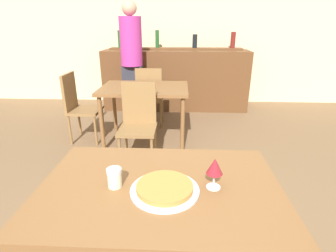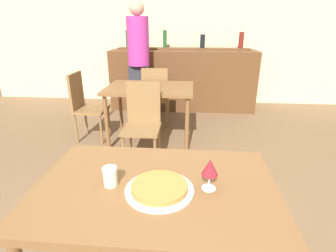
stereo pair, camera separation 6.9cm
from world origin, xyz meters
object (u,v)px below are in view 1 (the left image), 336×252
object	(u,v)px
chair_far_side_back	(150,94)
person_standing	(132,57)
chair_far_side_front	(138,119)
wine_glass	(215,167)
chair_far_side_left	(78,104)
cheese_shaker	(114,178)
pizza_tray	(165,188)

from	to	relation	value
chair_far_side_back	person_standing	distance (m)	0.71
chair_far_side_front	wine_glass	world-z (taller)	same
chair_far_side_front	wine_glass	size ratio (longest dim) A/B	5.71
chair_far_side_back	wine_glass	xyz separation A→B (m)	(0.63, -2.73, 0.35)
chair_far_side_left	cheese_shaker	xyz separation A→B (m)	(1.03, -2.19, 0.29)
cheese_shaker	person_standing	world-z (taller)	person_standing
pizza_tray	wine_glass	size ratio (longest dim) A/B	2.08
chair_far_side_left	person_standing	bearing A→B (deg)	-30.47
pizza_tray	wine_glass	world-z (taller)	wine_glass
chair_far_side_front	cheese_shaker	xyz separation A→B (m)	(0.15, -1.63, 0.29)
chair_far_side_front	chair_far_side_left	distance (m)	1.05
chair_far_side_back	cheese_shaker	distance (m)	2.76
cheese_shaker	chair_far_side_front	bearing A→B (deg)	95.11
chair_far_side_front	chair_far_side_back	xyz separation A→B (m)	(0.00, 1.11, 0.00)
chair_far_side_left	person_standing	size ratio (longest dim) A/B	0.50
chair_far_side_back	cheese_shaker	bearing A→B (deg)	93.04
wine_glass	chair_far_side_back	bearing A→B (deg)	102.96
person_standing	wine_glass	distance (m)	3.28
chair_far_side_front	person_standing	size ratio (longest dim) A/B	0.50
wine_glass	cheese_shaker	bearing A→B (deg)	-178.34
chair_far_side_front	person_standing	world-z (taller)	person_standing
pizza_tray	chair_far_side_back	bearing A→B (deg)	98.06
chair_far_side_front	pizza_tray	xyz separation A→B (m)	(0.39, -1.66, 0.25)
chair_far_side_left	wine_glass	world-z (taller)	same
wine_glass	pizza_tray	bearing A→B (deg)	-169.32
chair_far_side_left	wine_glass	size ratio (longest dim) A/B	5.71
chair_far_side_front	wine_glass	distance (m)	1.77
chair_far_side_back	wine_glass	size ratio (longest dim) A/B	5.71
chair_far_side_left	pizza_tray	xyz separation A→B (m)	(1.28, -2.22, 0.25)
chair_far_side_left	pizza_tray	size ratio (longest dim) A/B	2.74
cheese_shaker	person_standing	distance (m)	3.19
chair_far_side_back	chair_far_side_left	world-z (taller)	same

